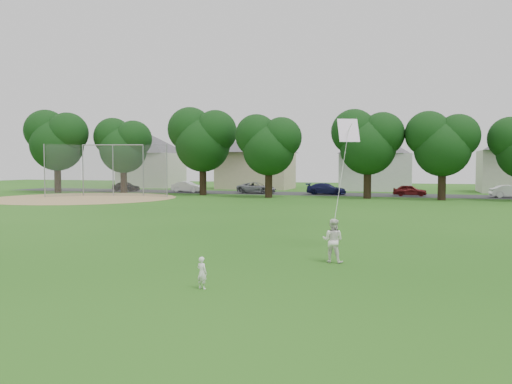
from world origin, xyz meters
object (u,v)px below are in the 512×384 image
(older_boy, at_px, (333,241))
(baseball_backstop, at_px, (111,171))
(toddler, at_px, (202,273))
(kite, at_px, (341,177))

(older_boy, height_order, baseball_backstop, baseball_backstop)
(toddler, bearing_deg, older_boy, -102.57)
(kite, xyz_separation_m, baseball_backstop, (-27.18, 26.93, -0.08))
(toddler, distance_m, kite, 6.71)
(older_boy, bearing_deg, kite, -85.81)
(baseball_backstop, bearing_deg, kite, -44.73)
(older_boy, relative_size, baseball_backstop, 0.12)
(older_boy, distance_m, kite, 2.35)
(toddler, xyz_separation_m, baseball_backstop, (-24.49, 32.63, 2.23))
(older_boy, xyz_separation_m, kite, (0.08, 1.23, 2.01))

